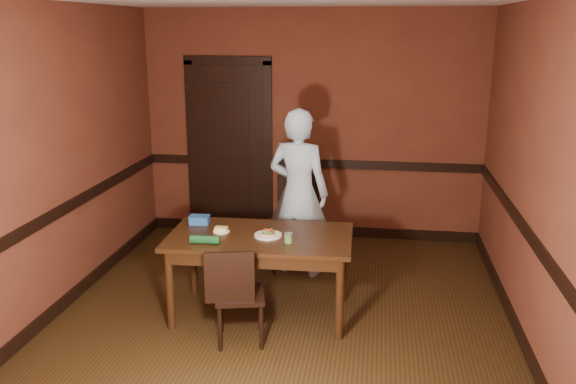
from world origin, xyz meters
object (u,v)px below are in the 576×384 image
(sauce_jar, at_px, (288,238))
(food_tub, at_px, (199,220))
(chair_far, at_px, (291,223))
(person, at_px, (299,193))
(sandwich_plate, at_px, (268,234))
(cheese_saucer, at_px, (221,230))
(chair_near, at_px, (240,293))
(dining_table, at_px, (261,275))

(sauce_jar, bearing_deg, food_tub, 156.77)
(chair_far, height_order, food_tub, chair_far)
(person, distance_m, sandwich_plate, 1.03)
(person, bearing_deg, cheese_saucer, 73.86)
(sauce_jar, xyz_separation_m, cheese_saucer, (-0.62, 0.18, -0.02))
(chair_near, bearing_deg, person, -113.65)
(sandwich_plate, bearing_deg, cheese_saucer, 174.15)
(sauce_jar, relative_size, food_tub, 0.44)
(chair_far, xyz_separation_m, food_tub, (-0.71, -0.92, 0.30))
(dining_table, bearing_deg, sandwich_plate, -16.48)
(dining_table, relative_size, food_tub, 8.38)
(chair_near, bearing_deg, sauce_jar, -148.75)
(person, height_order, food_tub, person)
(cheese_saucer, bearing_deg, chair_far, 67.93)
(chair_far, distance_m, food_tub, 1.20)
(dining_table, distance_m, cheese_saucer, 0.53)
(sandwich_plate, bearing_deg, dining_table, 165.14)
(person, distance_m, food_tub, 1.12)
(sandwich_plate, relative_size, cheese_saucer, 1.65)
(person, xyz_separation_m, sandwich_plate, (-0.13, -1.02, -0.10))
(cheese_saucer, bearing_deg, sandwich_plate, -5.85)
(chair_near, xyz_separation_m, sandwich_plate, (0.15, 0.48, 0.35))
(sauce_jar, distance_m, food_tub, 0.96)
(chair_near, xyz_separation_m, sauce_jar, (0.34, 0.34, 0.37))
(chair_near, xyz_separation_m, cheese_saucer, (-0.28, 0.52, 0.35))
(dining_table, distance_m, person, 1.13)
(dining_table, distance_m, sauce_jar, 0.52)
(sandwich_plate, xyz_separation_m, food_tub, (-0.68, 0.24, 0.02))
(dining_table, relative_size, cheese_saucer, 10.86)
(chair_far, height_order, person, person)
(dining_table, bearing_deg, food_tub, 158.44)
(sandwich_plate, bearing_deg, food_tub, 160.60)
(chair_far, xyz_separation_m, cheese_saucer, (-0.45, -1.12, 0.28))
(chair_near, bearing_deg, cheese_saucer, -74.87)
(chair_near, xyz_separation_m, food_tub, (-0.54, 0.72, 0.37))
(chair_far, bearing_deg, sauce_jar, -97.68)
(dining_table, xyz_separation_m, cheese_saucer, (-0.35, 0.02, 0.39))
(chair_near, height_order, sauce_jar, same)
(sandwich_plate, bearing_deg, sauce_jar, -34.78)
(chair_far, bearing_deg, cheese_saucer, -127.25)
(dining_table, xyz_separation_m, sauce_jar, (0.27, -0.16, 0.41))
(chair_far, relative_size, cheese_saucer, 6.65)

